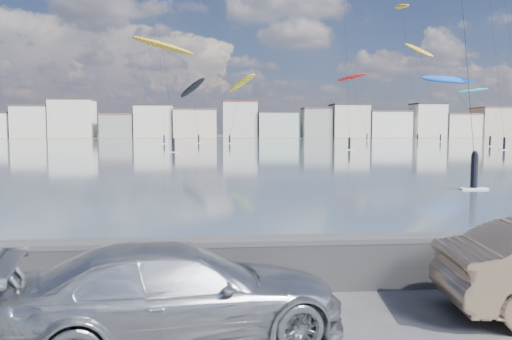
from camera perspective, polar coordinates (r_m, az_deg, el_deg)
The scene contains 13 objects.
bay_water at distance 98.00m, azimuth -5.16°, elevation 2.82°, with size 500.00×177.00×0.00m, color #38515D.
far_shore_strip at distance 206.48m, azimuth -5.15°, elevation 3.75°, with size 500.00×60.00×0.00m, color #4C473D.
seawall at distance 9.48m, azimuth -5.42°, elevation -10.48°, with size 400.00×0.36×1.08m.
far_buildings at distance 192.48m, azimuth -4.77°, elevation 5.48°, with size 240.79×13.26×14.60m.
car_silver at distance 7.47m, azimuth -8.76°, elevation -13.74°, with size 1.97×4.84×1.41m, color #ACAEB3.
kitesurfer_2 at distance 119.80m, azimuth -1.66°, elevation 9.84°, with size 7.87×14.69×16.50m.
kitesurfer_3 at distance 145.65m, azimuth 18.18°, elevation 12.74°, with size 8.59×15.79×27.38m.
kitesurfer_5 at distance 152.29m, azimuth 16.31°, elevation 17.38°, with size 5.61×11.56×38.92m.
kitesurfer_7 at distance 127.04m, azimuth -7.26°, elevation 9.24°, with size 8.12×17.03×16.29m.
kitesurfer_11 at distance 79.02m, azimuth -10.56°, elevation 13.67°, with size 9.73×11.60×17.46m.
kitesurfer_14 at distance 159.13m, azimuth 23.56°, elevation 8.25°, with size 8.84×18.55×15.44m.
kitesurfer_16 at distance 113.41m, azimuth 21.07°, elevation 9.57°, with size 10.89×17.86×15.38m.
kitesurfer_17 at distance 153.83m, azimuth 10.90°, elevation 10.26°, with size 9.17×10.84×20.16m.
Camera 1 is at (0.06, -6.45, 3.05)m, focal length 35.00 mm.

